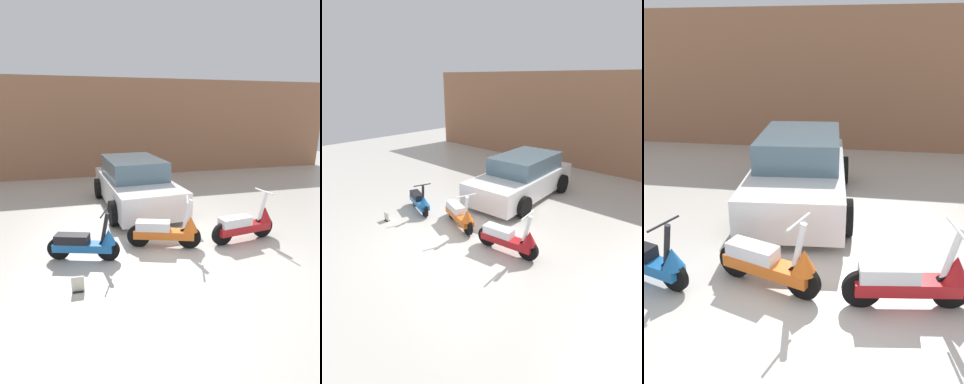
% 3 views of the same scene
% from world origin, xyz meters
% --- Properties ---
extents(ground_plane, '(28.00, 28.00, 0.00)m').
position_xyz_m(ground_plane, '(0.00, 0.00, 0.00)').
color(ground_plane, beige).
extents(wall_back, '(19.60, 0.12, 4.09)m').
position_xyz_m(wall_back, '(0.00, 8.08, 2.04)').
color(wall_back, '#9E6B4C').
rests_on(wall_back, ground_plane).
extents(scooter_front_left, '(1.36, 0.67, 0.98)m').
position_xyz_m(scooter_front_left, '(-2.13, 0.47, 0.35)').
color(scooter_front_left, black).
rests_on(scooter_front_left, ground_plane).
extents(scooter_front_right, '(1.49, 0.76, 1.08)m').
position_xyz_m(scooter_front_right, '(-0.49, 0.60, 0.38)').
color(scooter_front_right, black).
rests_on(scooter_front_right, ground_plane).
extents(scooter_front_center, '(1.57, 0.59, 1.10)m').
position_xyz_m(scooter_front_center, '(1.29, 0.49, 0.39)').
color(scooter_front_center, black).
rests_on(scooter_front_center, ground_plane).
extents(car_rear_left, '(2.28, 4.31, 1.42)m').
position_xyz_m(car_rear_left, '(-0.62, 3.58, 0.68)').
color(car_rear_left, white).
rests_on(car_rear_left, ground_plane).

